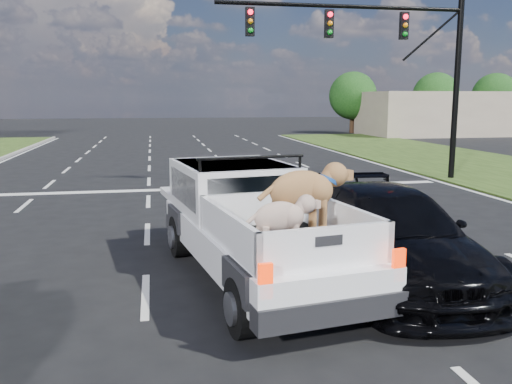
% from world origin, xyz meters
% --- Properties ---
extents(ground, '(160.00, 160.00, 0.00)m').
position_xyz_m(ground, '(0.00, 0.00, 0.00)').
color(ground, black).
rests_on(ground, ground).
extents(road_markings, '(17.75, 60.00, 0.01)m').
position_xyz_m(road_markings, '(0.00, 6.56, 0.01)').
color(road_markings, silver).
rests_on(road_markings, ground).
extents(traffic_signal, '(9.11, 0.31, 7.00)m').
position_xyz_m(traffic_signal, '(7.20, 10.50, 4.73)').
color(traffic_signal, black).
rests_on(traffic_signal, ground).
extents(building_right, '(12.00, 7.00, 3.60)m').
position_xyz_m(building_right, '(22.00, 34.00, 1.80)').
color(building_right, tan).
rests_on(building_right, ground).
extents(tree_far_d, '(4.20, 4.20, 5.40)m').
position_xyz_m(tree_far_d, '(16.00, 38.00, 3.29)').
color(tree_far_d, '#332114').
rests_on(tree_far_d, ground).
extents(tree_far_e, '(4.20, 4.20, 5.40)m').
position_xyz_m(tree_far_e, '(24.00, 38.00, 3.29)').
color(tree_far_e, '#332114').
rests_on(tree_far_e, ground).
extents(tree_far_f, '(4.20, 4.20, 5.40)m').
position_xyz_m(tree_far_f, '(30.00, 38.00, 3.29)').
color(tree_far_f, '#332114').
rests_on(tree_far_f, ground).
extents(pickup_truck, '(2.84, 5.82, 2.09)m').
position_xyz_m(pickup_truck, '(0.07, 0.56, 0.99)').
color(pickup_truck, black).
rests_on(pickup_truck, ground).
extents(black_coupe, '(2.39, 5.38, 1.53)m').
position_xyz_m(black_coupe, '(2.29, 0.04, 0.77)').
color(black_coupe, black).
rests_on(black_coupe, ground).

